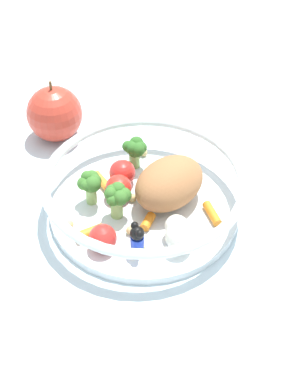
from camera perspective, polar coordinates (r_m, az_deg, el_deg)
name	(u,v)px	position (r m, az deg, el deg)	size (l,w,h in m)	color
ground_plane	(151,211)	(0.63, 0.78, -2.15)	(2.40, 2.40, 0.00)	silver
food_container	(148,193)	(0.61, 0.44, -0.07)	(0.24, 0.24, 0.07)	white
loose_apple	(55,114)	(0.74, -9.79, 8.45)	(0.08, 0.08, 0.09)	#BC3828
folded_napkin	(208,366)	(0.51, 7.06, -18.44)	(0.10, 0.10, 0.01)	white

